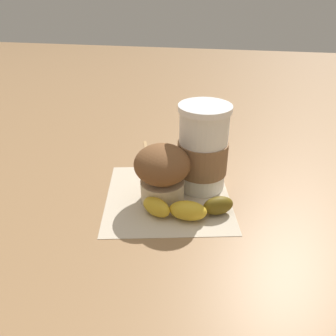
% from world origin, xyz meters
% --- Properties ---
extents(ground_plane, '(3.00, 3.00, 0.00)m').
position_xyz_m(ground_plane, '(0.00, 0.00, 0.00)').
color(ground_plane, '#936D47').
extents(paper_napkin, '(0.26, 0.26, 0.00)m').
position_xyz_m(paper_napkin, '(0.00, 0.00, 0.00)').
color(paper_napkin, beige).
rests_on(paper_napkin, ground_plane).
extents(coffee_cup, '(0.09, 0.09, 0.15)m').
position_xyz_m(coffee_cup, '(-0.05, 0.05, 0.07)').
color(coffee_cup, white).
rests_on(coffee_cup, paper_napkin).
extents(muffin, '(0.09, 0.09, 0.10)m').
position_xyz_m(muffin, '(0.01, -0.01, 0.06)').
color(muffin, beige).
rests_on(muffin, paper_napkin).
extents(banana, '(0.07, 0.15, 0.03)m').
position_xyz_m(banana, '(0.05, 0.04, 0.02)').
color(banana, gold).
rests_on(banana, paper_napkin).
extents(wooden_stirrer, '(0.11, 0.04, 0.00)m').
position_xyz_m(wooden_stirrer, '(-0.16, -0.08, 0.00)').
color(wooden_stirrer, tan).
rests_on(wooden_stirrer, ground_plane).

